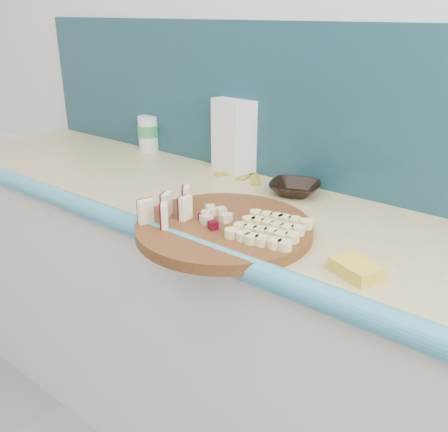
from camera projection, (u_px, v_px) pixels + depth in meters
kitchen_counter at (205, 318)px, 1.72m from camera, size 2.20×0.63×0.91m
backsplash at (259, 101)px, 1.66m from camera, size 2.20×0.02×0.50m
cutting_board at (224, 228)px, 1.27m from camera, size 0.53×0.53×0.03m
apple_wedges at (170, 207)px, 1.29m from camera, size 0.09×0.18×0.06m
apple_chunks at (214, 217)px, 1.27m from camera, size 0.08×0.08×0.02m
banana_slices at (269, 229)px, 1.21m from camera, size 0.19×0.19×0.02m
brown_bowl at (295, 188)px, 1.54m from camera, size 0.20×0.20×0.04m
flour_bag at (235, 136)px, 1.73m from camera, size 0.17×0.14×0.25m
canister at (148, 133)px, 2.01m from camera, size 0.08×0.08×0.14m
sponge at (356, 269)px, 1.07m from camera, size 0.12×0.10×0.03m
banana_peel at (246, 175)px, 1.72m from camera, size 0.20×0.16×0.01m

